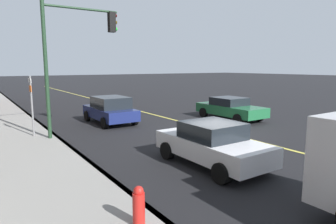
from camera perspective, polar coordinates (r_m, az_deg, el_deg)
ground at (r=14.99m, az=9.34°, el=-3.63°), size 200.00×200.00×0.00m
sidewalk_slab at (r=11.16m, az=-26.06°, el=-8.37°), size 80.00×3.62×0.15m
curb_edge at (r=11.49m, az=-17.43°, el=-7.39°), size 80.00×0.16×0.15m
lane_stripe_center at (r=14.99m, az=9.34°, el=-3.61°), size 80.00×0.16×0.01m
car_green at (r=18.42m, az=11.87°, el=0.76°), size 4.38×2.01×1.32m
car_white at (r=9.76m, az=8.50°, el=-6.02°), size 4.03×1.95×1.42m
car_navy at (r=17.05m, az=-11.08°, el=0.48°), size 4.01×1.97×1.51m
traffic_light_mast at (r=13.70m, az=-17.65°, el=11.88°), size 0.28×3.33×5.95m
street_sign_post at (r=14.20m, az=-24.76°, el=1.72°), size 0.60×0.08×2.79m
fire_hydrant at (r=6.03m, az=-5.65°, el=-18.16°), size 0.24×0.24×0.94m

